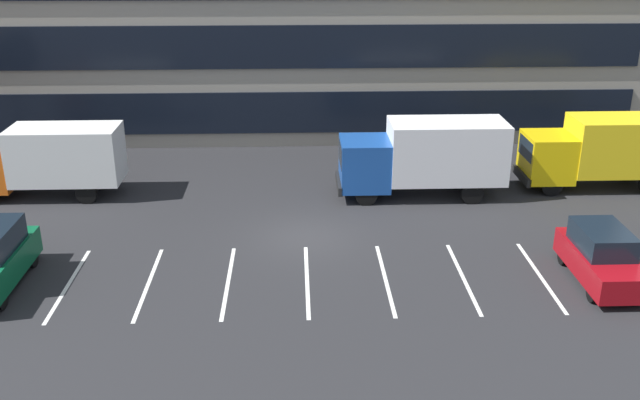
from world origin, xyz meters
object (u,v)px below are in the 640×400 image
(box_truck_orange, at_px, (47,158))
(box_truck_blue, at_px, (425,155))
(suv_maroon, at_px, (602,257))
(box_truck_yellow_all, at_px, (604,149))

(box_truck_orange, bearing_deg, box_truck_blue, -1.97)
(box_truck_blue, xyz_separation_m, suv_maroon, (4.78, -8.50, -1.04))
(box_truck_blue, bearing_deg, box_truck_orange, 178.03)
(box_truck_orange, relative_size, suv_maroon, 1.63)
(box_truck_orange, height_order, box_truck_yellow_all, box_truck_yellow_all)
(box_truck_blue, distance_m, box_truck_orange, 17.22)
(box_truck_orange, relative_size, box_truck_yellow_all, 0.96)
(box_truck_blue, relative_size, suv_maroon, 1.76)
(box_truck_blue, height_order, box_truck_yellow_all, box_truck_blue)
(box_truck_yellow_all, distance_m, suv_maroon, 10.10)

